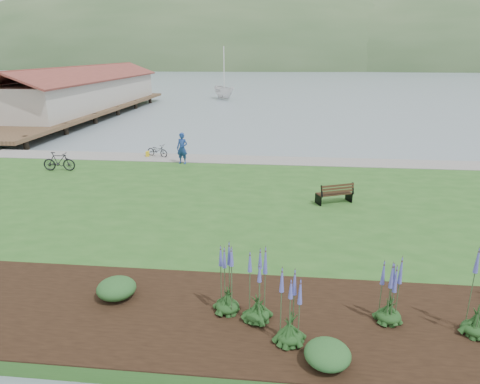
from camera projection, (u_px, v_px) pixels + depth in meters
The scene contains 19 objects.
ground at pixel (230, 203), 20.53m from camera, with size 600.00×600.00×0.00m, color slate.
lawn at pixel (224, 214), 18.58m from camera, with size 34.00×20.00×0.40m, color #26581F.
shoreline_path at pixel (244, 160), 26.91m from camera, with size 34.00×2.20×0.03m, color gray.
garden_bed at pixel (298, 320), 10.84m from camera, with size 24.00×4.40×0.04m, color black.
far_hillside at pixel (329, 69), 179.03m from camera, with size 580.00×80.00×38.00m, color #375630, non-canonical shape.
pier_pavilion at pixel (84, 91), 47.71m from camera, with size 8.00×36.00×5.40m.
park_bench at pixel (335, 193), 19.08m from camera, with size 1.71×1.21×0.99m.
person at pixel (182, 146), 25.72m from camera, with size 0.81×0.55×2.21m, color navy.
bicycle_a at pixel (157, 150), 27.65m from camera, with size 1.57×0.55×0.82m, color black.
bicycle_b at pixel (59, 161), 24.31m from camera, with size 1.82×0.53×1.10m, color black.
sailboat at pixel (224, 99), 64.55m from camera, with size 9.20×9.36×24.24m, color silver.
pannier at pixel (148, 154), 27.70m from camera, with size 0.21×0.32×0.34m, color gold.
echium_0 at pixel (258, 288), 10.52m from camera, with size 0.62×0.62×2.24m.
echium_1 at pixel (391, 293), 10.51m from camera, with size 0.62×0.62×1.94m.
echium_2 at pixel (480, 301), 10.01m from camera, with size 0.62×0.62×2.36m.
echium_4 at pixel (227, 277), 10.86m from camera, with size 0.62×0.62×2.36m.
echium_5 at pixel (291, 310), 9.73m from camera, with size 0.62×0.62×2.13m.
shrub_0 at pixel (116, 288), 11.75m from camera, with size 1.07×1.07×0.54m, color #1E4C21.
shrub_1 at pixel (327, 354), 9.22m from camera, with size 1.02×1.02×0.51m, color #1E4C21.
Camera 1 is at (2.53, -19.18, 6.91)m, focal length 32.00 mm.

